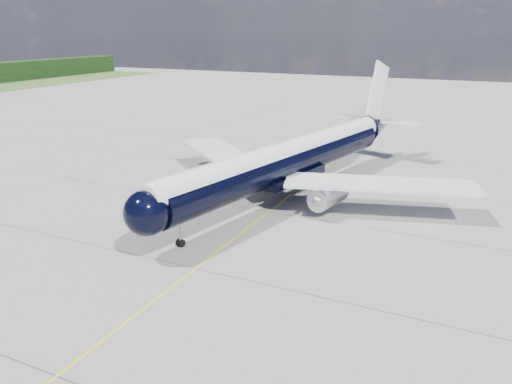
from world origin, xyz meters
TOP-DOWN VIEW (x-y plane):
  - ground at (0.00, 30.00)m, footprint 320.00×320.00m
  - taxiway_centerline at (0.00, 25.00)m, footprint 0.16×160.00m
  - main_airliner at (0.24, 31.37)m, footprint 41.05×50.62m

SIDE VIEW (x-z plane):
  - ground at x=0.00m, z-range 0.00..0.00m
  - taxiway_centerline at x=0.00m, z-range 0.00..0.01m
  - main_airliner at x=0.24m, z-range -2.80..11.95m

